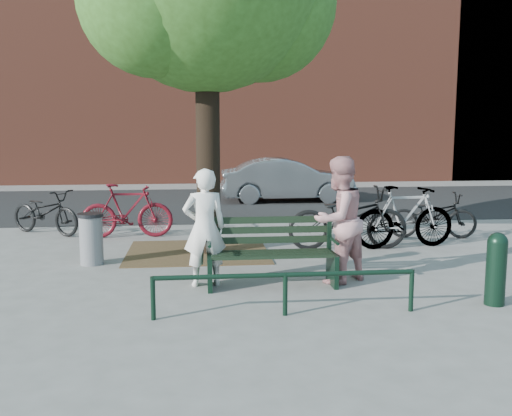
{
  "coord_description": "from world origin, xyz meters",
  "views": [
    {
      "loc": [
        -0.98,
        -7.46,
        2.17
      ],
      "look_at": [
        -0.11,
        1.0,
        0.94
      ],
      "focal_mm": 40.0,
      "sensor_mm": 36.0,
      "label": 1
    }
  ],
  "objects": [
    {
      "name": "person_right",
      "position": [
        0.95,
        0.15,
        0.88
      ],
      "size": [
        1.08,
        1.03,
        1.76
      ],
      "primitive_type": "imported",
      "rotation": [
        0.0,
        0.0,
        3.74
      ],
      "color": "tan",
      "rests_on": "ground"
    },
    {
      "name": "road",
      "position": [
        0.0,
        8.5,
        0.01
      ],
      "size": [
        40.0,
        7.0,
        0.01
      ],
      "primitive_type": "cube",
      "color": "black",
      "rests_on": "ground"
    },
    {
      "name": "guard_railing",
      "position": [
        0.0,
        -1.2,
        0.4
      ],
      "size": [
        3.06,
        0.06,
        0.51
      ],
      "color": "black",
      "rests_on": "ground"
    },
    {
      "name": "townhouse_row",
      "position": [
        0.17,
        16.0,
        6.25
      ],
      "size": [
        45.0,
        4.0,
        14.0
      ],
      "color": "brown",
      "rests_on": "ground"
    },
    {
      "name": "bicycle_d",
      "position": [
        2.67,
        2.2,
        0.56
      ],
      "size": [
        1.93,
        0.76,
        1.13
      ],
      "primitive_type": "imported",
      "rotation": [
        0.0,
        0.0,
        1.7
      ],
      "color": "gray",
      "rests_on": "ground"
    },
    {
      "name": "parked_car",
      "position": [
        1.58,
        8.62,
        0.62
      ],
      "size": [
        3.79,
        1.33,
        1.25
      ],
      "primitive_type": "imported",
      "rotation": [
        0.0,
        0.0,
        1.57
      ],
      "color": "slate",
      "rests_on": "ground"
    },
    {
      "name": "person_left",
      "position": [
        -0.9,
        0.15,
        0.8
      ],
      "size": [
        0.63,
        0.45,
        1.61
      ],
      "primitive_type": "imported",
      "rotation": [
        0.0,
        0.0,
        3.27
      ],
      "color": "white",
      "rests_on": "ground"
    },
    {
      "name": "bollard",
      "position": [
        2.61,
        -1.07,
        0.48
      ],
      "size": [
        0.24,
        0.24,
        0.9
      ],
      "color": "black",
      "rests_on": "ground"
    },
    {
      "name": "bicycle_e",
      "position": [
        3.54,
        3.02,
        0.44
      ],
      "size": [
        1.76,
        0.85,
        0.89
      ],
      "primitive_type": "imported",
      "rotation": [
        0.0,
        0.0,
        1.41
      ],
      "color": "black",
      "rests_on": "ground"
    },
    {
      "name": "litter_bin",
      "position": [
        -2.66,
        1.54,
        0.41
      ],
      "size": [
        0.4,
        0.4,
        0.81
      ],
      "color": "gray",
      "rests_on": "ground"
    },
    {
      "name": "bicycle_c",
      "position": [
        1.64,
        2.2,
        0.56
      ],
      "size": [
        2.13,
        0.78,
        1.11
      ],
      "primitive_type": "imported",
      "rotation": [
        0.0,
        0.0,
        1.55
      ],
      "color": "black",
      "rests_on": "ground"
    },
    {
      "name": "bicycle_a",
      "position": [
        -4.03,
        4.2,
        0.45
      ],
      "size": [
        1.78,
        1.43,
        0.91
      ],
      "primitive_type": "imported",
      "rotation": [
        0.0,
        0.0,
        1.01
      ],
      "color": "black",
      "rests_on": "ground"
    },
    {
      "name": "ground",
      "position": [
        0.0,
        0.0,
        0.0
      ],
      "size": [
        90.0,
        90.0,
        0.0
      ],
      "primitive_type": "plane",
      "color": "gray",
      "rests_on": "ground"
    },
    {
      "name": "park_bench",
      "position": [
        -0.0,
        0.08,
        0.48
      ],
      "size": [
        1.74,
        0.54,
        0.97
      ],
      "color": "black",
      "rests_on": "ground"
    },
    {
      "name": "dirt_pit",
      "position": [
        -1.0,
        2.2,
        0.01
      ],
      "size": [
        2.4,
        2.0,
        0.02
      ],
      "primitive_type": "cube",
      "color": "brown",
      "rests_on": "ground"
    },
    {
      "name": "bicycle_b",
      "position": [
        -2.36,
        3.66,
        0.53
      ],
      "size": [
        1.77,
        0.53,
        1.06
      ],
      "primitive_type": "imported",
      "rotation": [
        0.0,
        0.0,
        1.59
      ],
      "color": "#540C15",
      "rests_on": "ground"
    }
  ]
}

